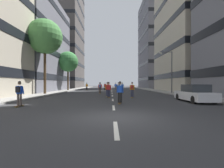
{
  "coord_description": "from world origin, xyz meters",
  "views": [
    {
      "loc": [
        -0.18,
        -7.58,
        1.61
      ],
      "look_at": [
        0.0,
        19.56,
        1.5
      ],
      "focal_mm": 25.63,
      "sensor_mm": 36.0,
      "label": 1
    }
  ],
  "objects_px": {
    "skater_0": "(122,87)",
    "skater_5": "(118,87)",
    "parked_car_near": "(195,94)",
    "street_tree_near": "(45,37)",
    "skater_8": "(120,91)",
    "skater_12": "(116,86)",
    "street_tree_mid": "(68,62)",
    "streetlamp_right": "(169,67)",
    "skater_7": "(87,86)",
    "skater_6": "(100,87)",
    "skater_10": "(105,86)",
    "skater_4": "(19,92)",
    "skater_3": "(132,89)",
    "skater_1": "(109,89)",
    "skater_9": "(100,87)",
    "skater_2": "(107,88)",
    "skater_11": "(108,87)"
  },
  "relations": [
    {
      "from": "skater_0",
      "to": "skater_5",
      "type": "height_order",
      "value": "same"
    },
    {
      "from": "parked_car_near",
      "to": "street_tree_near",
      "type": "xyz_separation_m",
      "value": [
        -16.81,
        9.17,
        7.61
      ]
    },
    {
      "from": "street_tree_near",
      "to": "skater_8",
      "type": "bearing_deg",
      "value": -45.58
    },
    {
      "from": "street_tree_near",
      "to": "skater_12",
      "type": "bearing_deg",
      "value": 50.59
    },
    {
      "from": "street_tree_mid",
      "to": "skater_8",
      "type": "bearing_deg",
      "value": -65.83
    },
    {
      "from": "streetlamp_right",
      "to": "skater_8",
      "type": "xyz_separation_m",
      "value": [
        -8.52,
        -12.49,
        -3.15
      ]
    },
    {
      "from": "skater_5",
      "to": "skater_7",
      "type": "xyz_separation_m",
      "value": [
        -6.72,
        11.83,
        -0.03
      ]
    },
    {
      "from": "skater_5",
      "to": "skater_6",
      "type": "bearing_deg",
      "value": 121.97
    },
    {
      "from": "skater_8",
      "to": "skater_10",
      "type": "xyz_separation_m",
      "value": [
        -2.1,
        24.44,
        0.0
      ]
    },
    {
      "from": "parked_car_near",
      "to": "skater_10",
      "type": "relative_size",
      "value": 2.47
    },
    {
      "from": "skater_10",
      "to": "street_tree_near",
      "type": "bearing_deg",
      "value": -120.11
    },
    {
      "from": "skater_0",
      "to": "skater_4",
      "type": "relative_size",
      "value": 1.0
    },
    {
      "from": "parked_car_near",
      "to": "street_tree_near",
      "type": "bearing_deg",
      "value": 151.38
    },
    {
      "from": "skater_4",
      "to": "skater_12",
      "type": "height_order",
      "value": "same"
    },
    {
      "from": "parked_car_near",
      "to": "streetlamp_right",
      "type": "xyz_separation_m",
      "value": [
        1.93,
        11.23,
        3.44
      ]
    },
    {
      "from": "street_tree_mid",
      "to": "skater_4",
      "type": "xyz_separation_m",
      "value": [
        3.23,
        -24.42,
        -5.38
      ]
    },
    {
      "from": "street_tree_near",
      "to": "parked_car_near",
      "type": "bearing_deg",
      "value": -28.62
    },
    {
      "from": "skater_3",
      "to": "skater_10",
      "type": "relative_size",
      "value": 1.0
    },
    {
      "from": "streetlamp_right",
      "to": "skater_1",
      "type": "distance_m",
      "value": 12.26
    },
    {
      "from": "skater_8",
      "to": "skater_9",
      "type": "height_order",
      "value": "same"
    },
    {
      "from": "skater_0",
      "to": "skater_9",
      "type": "relative_size",
      "value": 1.0
    },
    {
      "from": "skater_12",
      "to": "skater_9",
      "type": "bearing_deg",
      "value": -105.07
    },
    {
      "from": "streetlamp_right",
      "to": "skater_12",
      "type": "distance_m",
      "value": 13.91
    },
    {
      "from": "street_tree_near",
      "to": "skater_6",
      "type": "distance_m",
      "value": 12.55
    },
    {
      "from": "street_tree_mid",
      "to": "skater_3",
      "type": "relative_size",
      "value": 4.78
    },
    {
      "from": "skater_4",
      "to": "skater_6",
      "type": "xyz_separation_m",
      "value": [
        4.31,
        18.96,
        0.0
      ]
    },
    {
      "from": "street_tree_mid",
      "to": "skater_8",
      "type": "distance_m",
      "value": 25.54
    },
    {
      "from": "skater_1",
      "to": "parked_car_near",
      "type": "bearing_deg",
      "value": -28.65
    },
    {
      "from": "street_tree_mid",
      "to": "skater_9",
      "type": "height_order",
      "value": "street_tree_mid"
    },
    {
      "from": "skater_1",
      "to": "street_tree_near",
      "type": "bearing_deg",
      "value": 151.4
    },
    {
      "from": "skater_2",
      "to": "skater_10",
      "type": "distance_m",
      "value": 17.59
    },
    {
      "from": "skater_1",
      "to": "skater_3",
      "type": "relative_size",
      "value": 1.0
    },
    {
      "from": "street_tree_near",
      "to": "skater_12",
      "type": "height_order",
      "value": "street_tree_near"
    },
    {
      "from": "street_tree_near",
      "to": "skater_0",
      "type": "distance_m",
      "value": 16.15
    },
    {
      "from": "streetlamp_right",
      "to": "skater_5",
      "type": "xyz_separation_m",
      "value": [
        -8.07,
        -0.19,
        -3.12
      ]
    },
    {
      "from": "skater_5",
      "to": "skater_12",
      "type": "relative_size",
      "value": 1.0
    },
    {
      "from": "skater_7",
      "to": "skater_12",
      "type": "distance_m",
      "value": 6.68
    },
    {
      "from": "skater_8",
      "to": "skater_4",
      "type": "bearing_deg",
      "value": -166.75
    },
    {
      "from": "street_tree_near",
      "to": "skater_5",
      "type": "distance_m",
      "value": 13.06
    },
    {
      "from": "streetlamp_right",
      "to": "street_tree_near",
      "type": "bearing_deg",
      "value": -173.73
    },
    {
      "from": "skater_10",
      "to": "skater_3",
      "type": "bearing_deg",
      "value": -78.79
    },
    {
      "from": "parked_car_near",
      "to": "street_tree_near",
      "type": "relative_size",
      "value": 0.41
    },
    {
      "from": "skater_1",
      "to": "skater_5",
      "type": "bearing_deg",
      "value": 78.43
    },
    {
      "from": "skater_2",
      "to": "street_tree_near",
      "type": "bearing_deg",
      "value": 158.59
    },
    {
      "from": "street_tree_mid",
      "to": "skater_12",
      "type": "distance_m",
      "value": 11.89
    },
    {
      "from": "skater_6",
      "to": "skater_11",
      "type": "distance_m",
      "value": 4.0
    },
    {
      "from": "street_tree_near",
      "to": "skater_7",
      "type": "distance_m",
      "value": 16.03
    },
    {
      "from": "street_tree_near",
      "to": "skater_11",
      "type": "relative_size",
      "value": 6.0
    },
    {
      "from": "skater_1",
      "to": "skater_3",
      "type": "distance_m",
      "value": 2.65
    },
    {
      "from": "street_tree_near",
      "to": "skater_2",
      "type": "bearing_deg",
      "value": -21.41
    }
  ]
}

